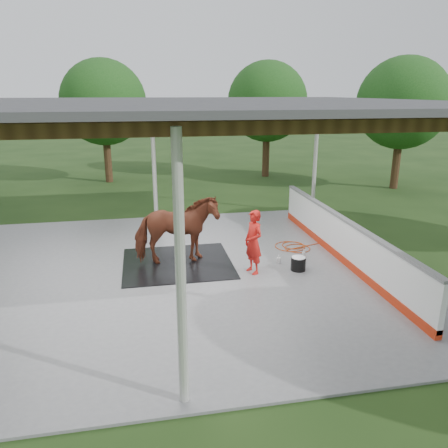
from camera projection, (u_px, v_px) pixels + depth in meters
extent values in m
plane|color=#1E3814|center=(165.00, 274.00, 10.70)|extent=(100.00, 100.00, 0.00)
cube|color=slate|center=(165.00, 273.00, 10.69)|extent=(12.00, 10.00, 0.05)
cylinder|color=beige|center=(181.00, 276.00, 5.71)|extent=(0.14, 0.14, 3.85)
cylinder|color=beige|center=(154.00, 164.00, 14.54)|extent=(0.14, 0.14, 3.85)
cylinder|color=beige|center=(315.00, 159.00, 15.56)|extent=(0.14, 0.14, 3.85)
cube|color=brown|center=(175.00, 129.00, 5.35)|extent=(12.00, 0.10, 0.18)
cube|color=brown|center=(167.00, 121.00, 6.76)|extent=(12.00, 0.10, 0.18)
cube|color=brown|center=(162.00, 116.00, 8.17)|extent=(12.00, 0.10, 0.18)
cube|color=brown|center=(158.00, 112.00, 9.58)|extent=(12.00, 0.10, 0.18)
cube|color=brown|center=(155.00, 110.00, 10.99)|extent=(12.00, 0.10, 0.18)
cube|color=brown|center=(153.00, 108.00, 12.39)|extent=(12.00, 0.10, 0.18)
cube|color=brown|center=(151.00, 106.00, 13.80)|extent=(12.00, 0.10, 0.18)
cube|color=brown|center=(394.00, 110.00, 10.60)|extent=(0.12, 10.00, 0.18)
cube|color=#38383A|center=(158.00, 103.00, 9.52)|extent=(12.60, 10.60, 0.10)
cube|color=red|center=(340.00, 256.00, 11.48)|extent=(0.14, 8.00, 0.20)
cube|color=white|center=(342.00, 238.00, 11.34)|extent=(0.12, 8.00, 1.00)
cube|color=slate|center=(343.00, 218.00, 11.19)|extent=(0.16, 8.00, 0.06)
cylinder|color=#382314|center=(108.00, 160.00, 21.29)|extent=(0.36, 0.36, 2.20)
sphere|color=#194714|center=(103.00, 102.00, 20.50)|extent=(4.00, 4.00, 4.00)
cylinder|color=#382314|center=(266.00, 155.00, 22.73)|extent=(0.36, 0.36, 2.20)
sphere|color=#194714|center=(267.00, 102.00, 21.94)|extent=(4.00, 4.00, 4.00)
cylinder|color=#382314|center=(396.00, 164.00, 19.87)|extent=(0.36, 0.36, 2.20)
sphere|color=#194714|center=(403.00, 103.00, 19.09)|extent=(4.00, 4.00, 4.00)
cube|color=black|center=(178.00, 263.00, 11.23)|extent=(2.75, 2.58, 0.02)
imported|color=brown|center=(176.00, 230.00, 10.97)|extent=(2.12, 1.04, 1.75)
imported|color=red|center=(254.00, 242.00, 10.45)|extent=(0.55, 0.66, 1.57)
cylinder|color=black|center=(298.00, 264.00, 10.77)|extent=(0.37, 0.37, 0.33)
cylinder|color=white|center=(299.00, 258.00, 10.72)|extent=(0.34, 0.34, 0.03)
imported|color=silver|center=(304.00, 254.00, 11.47)|extent=(0.15, 0.15, 0.27)
imported|color=#338CD8|center=(279.00, 259.00, 11.24)|extent=(0.13, 0.13, 0.21)
torus|color=#B33C0C|center=(290.00, 246.00, 12.43)|extent=(0.86, 0.86, 0.02)
torus|color=#B33C0C|center=(297.00, 248.00, 12.27)|extent=(0.72, 0.72, 0.02)
torus|color=#B33C0C|center=(293.00, 245.00, 12.51)|extent=(0.64, 0.64, 0.02)
cylinder|color=#B33C0C|center=(304.00, 246.00, 12.44)|extent=(1.21, 0.41, 0.02)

